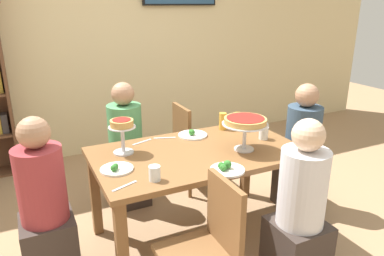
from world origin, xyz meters
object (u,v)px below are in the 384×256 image
object	(u,v)px
diner_head_east	(301,156)
personal_pizza_stand	(122,128)
cutlery_fork_far	(125,186)
diner_far_left	(127,154)
water_glass_clear_near	(155,173)
cutlery_fork_near	(142,142)
diner_near_right	(299,217)
salad_plate_spare	(116,169)
beer_glass_amber_tall	(238,121)
chair_near_left	(208,245)
deep_dish_pizza_stand	(245,123)
cutlery_knife_near	(165,138)
beer_glass_amber_spare	(301,142)
water_glass_clear_far	(264,133)
diner_head_west	(45,213)
beer_glass_amber_short	(223,121)
salad_plate_near_diner	(192,134)
dining_table	(198,162)
salad_plate_far_diner	(226,168)
chair_far_right	(192,143)

from	to	relation	value
diner_head_east	personal_pizza_stand	bearing A→B (deg)	-6.58
cutlery_fork_far	diner_far_left	bearing A→B (deg)	52.19
water_glass_clear_near	diner_far_left	bearing A→B (deg)	83.89
cutlery_fork_near	diner_near_right	bearing A→B (deg)	103.38
cutlery_fork_near	personal_pizza_stand	bearing A→B (deg)	18.92
salad_plate_spare	cutlery_fork_far	xyz separation A→B (m)	(-0.01, -0.24, -0.01)
beer_glass_amber_tall	water_glass_clear_near	size ratio (longest dim) A/B	1.61
personal_pizza_stand	cutlery_fork_near	world-z (taller)	personal_pizza_stand
chair_near_left	cutlery_fork_near	size ratio (longest dim) A/B	4.83
deep_dish_pizza_stand	beer_glass_amber_tall	distance (m)	0.48
diner_head_east	diner_far_left	bearing A→B (deg)	-27.83
cutlery_knife_near	cutlery_fork_far	bearing A→B (deg)	70.43
personal_pizza_stand	cutlery_knife_near	bearing A→B (deg)	22.04
beer_glass_amber_tall	beer_glass_amber_spare	world-z (taller)	beer_glass_amber_spare
deep_dish_pizza_stand	water_glass_clear_far	xyz separation A→B (m)	(0.27, 0.12, -0.16)
diner_near_right	water_glass_clear_far	bearing A→B (deg)	-17.66
diner_head_west	cutlery_fork_near	world-z (taller)	diner_head_west
diner_far_left	diner_head_east	world-z (taller)	same
beer_glass_amber_short	salad_plate_near_diner	bearing A→B (deg)	-173.10
diner_far_left	chair_near_left	xyz separation A→B (m)	(0.04, -1.49, -0.01)
diner_near_right	deep_dish_pizza_stand	xyz separation A→B (m)	(-0.04, 0.61, 0.46)
salad_plate_near_diner	beer_glass_amber_spare	xyz separation A→B (m)	(0.56, -0.67, 0.07)
diner_head_east	beer_glass_amber_spare	world-z (taller)	diner_head_east
water_glass_clear_near	cutlery_knife_near	bearing A→B (deg)	63.54
personal_pizza_stand	diner_head_west	bearing A→B (deg)	-162.64
dining_table	cutlery_fork_near	world-z (taller)	cutlery_fork_near
cutlery_fork_far	diner_near_right	bearing A→B (deg)	-44.58
beer_glass_amber_tall	dining_table	bearing A→B (deg)	-151.98
diner_head_west	beer_glass_amber_short	size ratio (longest dim) A/B	7.72
cutlery_fork_far	salad_plate_spare	bearing A→B (deg)	64.98
dining_table	beer_glass_amber_spare	world-z (taller)	beer_glass_amber_spare
diner_far_left	water_glass_clear_near	bearing A→B (deg)	-6.11
diner_far_left	diner_head_east	distance (m)	1.57
diner_head_east	beer_glass_amber_tall	world-z (taller)	diner_head_east
chair_near_left	beer_glass_amber_tall	xyz separation A→B (m)	(0.83, 1.01, 0.33)
deep_dish_pizza_stand	salad_plate_spare	distance (m)	0.98
diner_head_west	chair_near_left	xyz separation A→B (m)	(0.80, -0.75, -0.01)
dining_table	personal_pizza_stand	size ratio (longest dim) A/B	5.98
water_glass_clear_near	cutlery_fork_far	distance (m)	0.20
dining_table	chair_near_left	size ratio (longest dim) A/B	1.78
salad_plate_far_diner	beer_glass_amber_spare	distance (m)	0.66
salad_plate_spare	diner_far_left	bearing A→B (deg)	70.39
deep_dish_pizza_stand	cutlery_knife_near	xyz separation A→B (m)	(-0.45, 0.49, -0.21)
salad_plate_near_diner	salad_plate_spare	bearing A→B (deg)	-153.11
beer_glass_amber_spare	beer_glass_amber_tall	bearing A→B (deg)	102.38
chair_far_right	personal_pizza_stand	world-z (taller)	personal_pizza_stand
salad_plate_far_diner	beer_glass_amber_short	world-z (taller)	beer_glass_amber_short
beer_glass_amber_tall	beer_glass_amber_short	world-z (taller)	beer_glass_amber_tall
chair_far_right	deep_dish_pizza_stand	xyz separation A→B (m)	(0.01, -0.89, 0.47)
chair_far_right	water_glass_clear_far	world-z (taller)	chair_far_right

